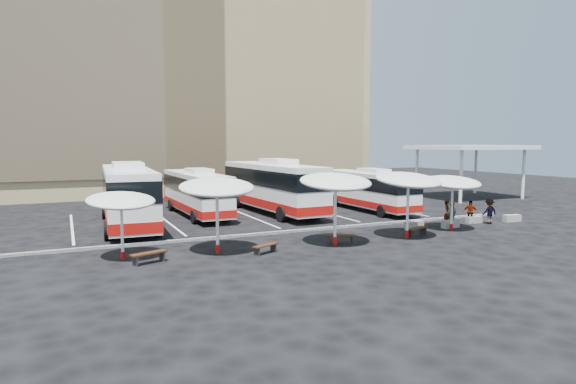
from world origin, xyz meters
name	(u,v)px	position (x,y,z in m)	size (l,w,h in m)	color
ground	(294,234)	(0.00, 0.00, 0.00)	(120.00, 120.00, 0.00)	black
sandstone_building	(176,81)	(0.00, 31.87, 12.63)	(42.00, 18.25, 29.60)	tan
service_canopy	(470,149)	(24.00, 10.00, 4.87)	(10.00, 8.00, 5.20)	white
curb_divider	(290,231)	(0.00, 0.50, 0.07)	(34.00, 0.25, 0.15)	black
bay_lines	(248,216)	(0.00, 8.00, 0.01)	(24.15, 12.00, 0.01)	white
bus_0	(128,193)	(-8.63, 6.99, 2.16)	(3.63, 13.45, 4.23)	white
bus_1	(196,191)	(-3.44, 9.77, 1.82)	(2.82, 11.29, 3.57)	white
bus_2	(272,185)	(2.29, 8.75, 2.16)	(3.56, 13.44, 4.23)	white
bus_3	(367,189)	(9.68, 6.65, 1.75)	(2.57, 10.78, 3.42)	white
sunshade_0	(121,201)	(-9.96, -2.31, 2.75)	(3.67, 3.70, 3.24)	white
sunshade_1	(217,188)	(-5.58, -2.94, 3.25)	(4.14, 4.18, 3.83)	white
sunshade_2	(335,182)	(0.62, -3.74, 3.37)	(4.38, 4.42, 3.96)	white
sunshade_3	(408,180)	(5.37, -3.78, 3.30)	(3.87, 3.92, 3.89)	white
sunshade_4	(453,182)	(9.46, -2.96, 2.98)	(3.98, 4.02, 3.51)	white
wood_bench_0	(149,255)	(-8.98, -3.63, 0.39)	(1.72, 0.99, 0.51)	black
wood_bench_1	(265,247)	(-3.49, -4.04, 0.34)	(1.49, 0.95, 0.45)	black
wood_bench_2	(340,237)	(1.08, -3.55, 0.37)	(1.60, 0.98, 0.48)	black
wood_bench_3	(417,230)	(6.22, -3.63, 0.38)	(1.68, 0.92, 0.50)	black
conc_bench_0	(414,225)	(7.58, -1.73, 0.25)	(1.33, 0.44, 0.50)	gray
conc_bench_1	(450,224)	(9.97, -2.36, 0.24)	(1.27, 0.42, 0.48)	gray
conc_bench_2	(474,220)	(12.82, -1.58, 0.23)	(1.22, 0.41, 0.46)	gray
conc_bench_3	(512,218)	(15.62, -2.25, 0.24)	(1.28, 0.43, 0.48)	gray
passenger_0	(447,213)	(10.44, -1.55, 0.82)	(0.60, 0.39, 1.64)	black
passenger_1	(451,214)	(10.45, -1.93, 0.80)	(0.77, 0.60, 1.59)	black
passenger_2	(470,212)	(12.46, -1.54, 0.78)	(0.91, 0.38, 1.56)	black
passenger_3	(489,211)	(13.37, -2.33, 0.86)	(1.11, 0.64, 1.71)	black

